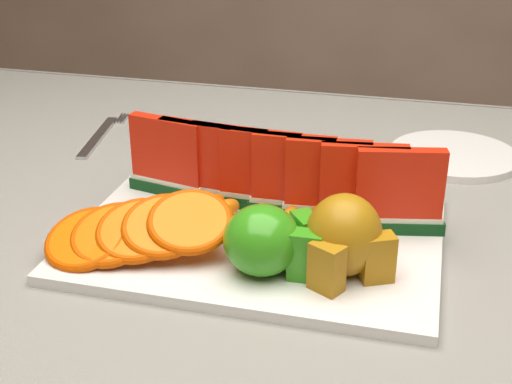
% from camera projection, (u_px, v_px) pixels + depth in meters
% --- Properties ---
extents(table, '(1.40, 0.90, 0.75)m').
position_uv_depth(table, '(243.00, 291.00, 0.89)').
color(table, '#462E1D').
rests_on(table, ground).
extents(tablecloth, '(1.53, 1.03, 0.20)m').
position_uv_depth(tablecloth, '(243.00, 248.00, 0.87)').
color(tablecloth, slate).
rests_on(tablecloth, table).
extents(platter, '(0.40, 0.30, 0.01)m').
position_uv_depth(platter, '(258.00, 235.00, 0.80)').
color(platter, silver).
rests_on(platter, tablecloth).
extents(apple_cluster, '(0.12, 0.10, 0.07)m').
position_uv_depth(apple_cluster, '(269.00, 241.00, 0.71)').
color(apple_cluster, '#11870A').
rests_on(apple_cluster, platter).
extents(pear_cluster, '(0.10, 0.10, 0.08)m').
position_uv_depth(pear_cluster, '(345.00, 238.00, 0.70)').
color(pear_cluster, '#A68C13').
rests_on(pear_cluster, platter).
extents(side_plate, '(0.23, 0.23, 0.01)m').
position_uv_depth(side_plate, '(454.00, 155.00, 1.02)').
color(side_plate, silver).
rests_on(side_plate, tablecloth).
extents(fork, '(0.04, 0.19, 0.00)m').
position_uv_depth(fork, '(101.00, 135.00, 1.10)').
color(fork, silver).
rests_on(fork, tablecloth).
extents(watermelon_row, '(0.39, 0.07, 0.10)m').
position_uv_depth(watermelon_row, '(277.00, 175.00, 0.82)').
color(watermelon_row, '#0B350D').
rests_on(watermelon_row, platter).
extents(orange_fan_front, '(0.21, 0.14, 0.06)m').
position_uv_depth(orange_fan_front, '(138.00, 230.00, 0.74)').
color(orange_fan_front, red).
rests_on(orange_fan_front, platter).
extents(orange_fan_back, '(0.29, 0.11, 0.05)m').
position_uv_depth(orange_fan_back, '(276.00, 168.00, 0.91)').
color(orange_fan_back, red).
rests_on(orange_fan_back, platter).
extents(tangerine_segments, '(0.23, 0.07, 0.02)m').
position_uv_depth(tangerine_segments, '(275.00, 215.00, 0.80)').
color(tangerine_segments, orange).
rests_on(tangerine_segments, platter).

